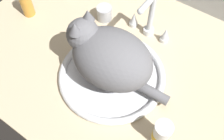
{
  "coord_description": "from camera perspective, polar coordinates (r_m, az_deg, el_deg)",
  "views": [
    {
      "loc": [
        28.24,
        -44.7,
        77.6
      ],
      "look_at": [
        1.71,
        -6.95,
        7.0
      ],
      "focal_mm": 41.52,
      "sensor_mm": 36.0,
      "label": 1
    }
  ],
  "objects": [
    {
      "name": "metal_jar",
      "position": [
        1.03,
        -1.7,
        12.42
      ],
      "size": [
        5.98,
        5.98,
        5.63
      ],
      "color": "#B2B5BA",
      "rests_on": "countertop"
    },
    {
      "name": "pill_bottle",
      "position": [
        0.76,
        10.83,
        -13.6
      ],
      "size": [
        5.1,
        5.1,
        9.78
      ],
      "color": "white",
      "rests_on": "countertop"
    },
    {
      "name": "cat",
      "position": [
        0.79,
        -1.04,
        3.32
      ],
      "size": [
        36.41,
        21.01,
        20.03
      ],
      "color": "slate",
      "rests_on": "sink_basin"
    },
    {
      "name": "amber_bottle",
      "position": [
        1.08,
        -18.39,
        13.82
      ],
      "size": [
        4.57,
        4.57,
        11.85
      ],
      "color": "gold",
      "rests_on": "countertop"
    },
    {
      "name": "sink_basin",
      "position": [
        0.87,
        -0.0,
        -1.08
      ],
      "size": [
        35.85,
        35.85,
        2.3
      ],
      "color": "white",
      "rests_on": "countertop"
    },
    {
      "name": "faucet",
      "position": [
        0.94,
        8.22,
        10.84
      ],
      "size": [
        16.65,
        11.84,
        19.14
      ],
      "color": "silver",
      "rests_on": "countertop"
    },
    {
      "name": "countertop",
      "position": [
        0.93,
        1.61,
        1.59
      ],
      "size": [
        114.88,
        78.19,
        3.0
      ],
      "primitive_type": "cube",
      "color": "#CCB793",
      "rests_on": "ground"
    }
  ]
}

